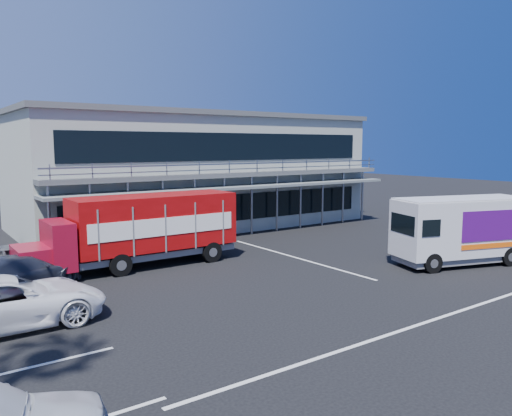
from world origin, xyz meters
TOP-DOWN VIEW (x-y plane):
  - ground at (0.00, 0.00)m, footprint 120.00×120.00m
  - building at (3.00, 14.94)m, footprint 22.40×12.00m
  - red_truck at (-4.64, 5.50)m, footprint 9.27×2.28m
  - white_van at (7.15, -2.30)m, footprint 6.46×3.86m
  - parked_car_c at (-10.68, 0.80)m, footprint 5.49×2.57m
  - parked_car_d at (-9.64, 4.67)m, footprint 4.92×3.54m
  - parked_car_e at (-9.50, 7.20)m, footprint 3.96×1.68m

SIDE VIEW (x-z plane):
  - ground at x=0.00m, z-range 0.00..0.00m
  - parked_car_d at x=-9.64m, z-range 0.00..1.32m
  - parked_car_e at x=-9.50m, z-range 0.00..1.34m
  - parked_car_c at x=-10.68m, z-range 0.00..1.52m
  - white_van at x=7.15m, z-range 0.09..3.07m
  - red_truck at x=-4.64m, z-range 0.15..3.27m
  - building at x=3.00m, z-range 0.01..7.31m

